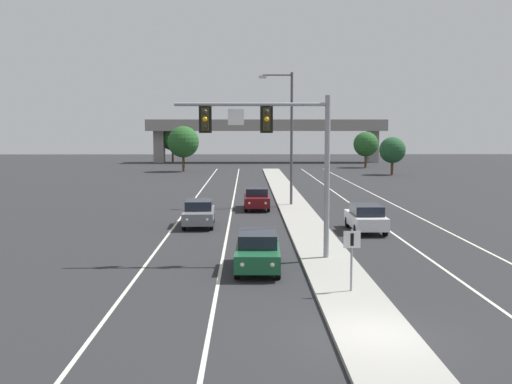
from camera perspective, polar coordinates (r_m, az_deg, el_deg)
ground_plane at (r=17.91m, az=11.08°, el=-13.29°), size 260.00×260.00×0.00m
median_island at (r=35.21m, az=4.99°, el=-3.60°), size 2.40×110.00×0.15m
lane_stripe_oncoming_center at (r=41.96m, az=-2.40°, el=-2.16°), size 0.14×100.00×0.01m
lane_stripe_receding_center at (r=42.77m, az=10.30°, el=-2.09°), size 0.14×100.00×0.01m
edge_stripe_left at (r=42.18m, az=-6.89°, el=-2.15°), size 0.14×100.00×0.01m
edge_stripe_right at (r=43.53m, az=14.57°, el=-2.05°), size 0.14×100.00×0.01m
overhead_signal_mast at (r=26.84m, az=2.12°, el=4.72°), size 6.84×0.44×7.20m
median_sign_post at (r=21.78m, az=8.96°, el=-5.48°), size 0.60×0.10×2.20m
street_lamp_median at (r=46.43m, az=3.08°, el=5.78°), size 2.58×0.28×10.00m
car_oncoming_green at (r=25.48m, az=0.17°, el=-5.51°), size 1.92×4.51×1.58m
car_oncoming_grey at (r=37.16m, az=-5.37°, el=-1.95°), size 1.93×4.51×1.58m
car_oncoming_darkred at (r=44.85m, az=0.05°, el=-0.58°), size 1.86×4.49×1.58m
car_receding_white at (r=35.53m, az=10.26°, el=-2.37°), size 1.84×4.48×1.58m
overpass_bridge at (r=109.42m, az=0.97°, el=5.81°), size 42.40×6.40×7.65m
tree_far_left_a at (r=111.63m, az=-7.83°, el=5.12°), size 4.81×4.81×6.95m
tree_far_left_c at (r=85.96m, az=-6.84°, el=4.69°), size 4.42×4.42×6.39m
tree_far_right_c at (r=81.26m, az=12.66°, el=3.85°), size 3.41×3.41×4.94m
tree_far_right_a at (r=95.96m, az=10.26°, el=4.43°), size 3.85×3.85×5.57m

